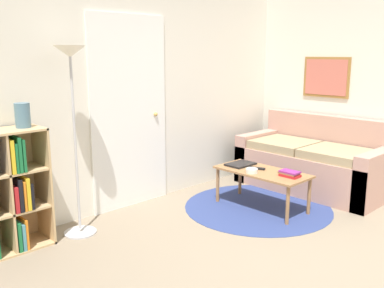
{
  "coord_description": "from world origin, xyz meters",
  "views": [
    {
      "loc": [
        -2.59,
        -1.27,
        1.61
      ],
      "look_at": [
        -0.1,
        1.3,
        0.85
      ],
      "focal_mm": 40.0,
      "sensor_mm": 36.0,
      "label": 1
    }
  ],
  "objects_px": {
    "couch": "(315,164)",
    "bowl": "(252,171)",
    "coffee_table": "(262,175)",
    "vase_on_shelf": "(23,115)",
    "floor_lamp": "(72,86)",
    "laptop": "(241,164)"
  },
  "relations": [
    {
      "from": "couch",
      "to": "bowl",
      "type": "height_order",
      "value": "couch"
    },
    {
      "from": "floor_lamp",
      "to": "bowl",
      "type": "distance_m",
      "value": 1.96
    },
    {
      "from": "laptop",
      "to": "bowl",
      "type": "xyz_separation_m",
      "value": [
        -0.16,
        -0.28,
        0.01
      ]
    },
    {
      "from": "coffee_table",
      "to": "vase_on_shelf",
      "type": "distance_m",
      "value": 2.4
    },
    {
      "from": "couch",
      "to": "bowl",
      "type": "distance_m",
      "value": 1.18
    },
    {
      "from": "floor_lamp",
      "to": "bowl",
      "type": "height_order",
      "value": "floor_lamp"
    },
    {
      "from": "couch",
      "to": "vase_on_shelf",
      "type": "bearing_deg",
      "value": 164.38
    },
    {
      "from": "couch",
      "to": "bowl",
      "type": "relative_size",
      "value": 13.94
    },
    {
      "from": "coffee_table",
      "to": "vase_on_shelf",
      "type": "xyz_separation_m",
      "value": [
        -2.12,
        0.86,
        0.75
      ]
    },
    {
      "from": "floor_lamp",
      "to": "laptop",
      "type": "height_order",
      "value": "floor_lamp"
    },
    {
      "from": "floor_lamp",
      "to": "couch",
      "type": "bearing_deg",
      "value": -15.67
    },
    {
      "from": "laptop",
      "to": "couch",
      "type": "bearing_deg",
      "value": -17.94
    },
    {
      "from": "couch",
      "to": "laptop",
      "type": "relative_size",
      "value": 5.48
    },
    {
      "from": "bowl",
      "to": "floor_lamp",
      "type": "bearing_deg",
      "value": 155.42
    },
    {
      "from": "floor_lamp",
      "to": "couch",
      "type": "relative_size",
      "value": 0.98
    },
    {
      "from": "couch",
      "to": "vase_on_shelf",
      "type": "distance_m",
      "value": 3.37
    },
    {
      "from": "bowl",
      "to": "vase_on_shelf",
      "type": "height_order",
      "value": "vase_on_shelf"
    },
    {
      "from": "coffee_table",
      "to": "laptop",
      "type": "bearing_deg",
      "value": 86.61
    },
    {
      "from": "floor_lamp",
      "to": "coffee_table",
      "type": "xyz_separation_m",
      "value": [
        1.72,
        -0.75,
        -0.98
      ]
    },
    {
      "from": "laptop",
      "to": "bowl",
      "type": "height_order",
      "value": "bowl"
    },
    {
      "from": "couch",
      "to": "coffee_table",
      "type": "xyz_separation_m",
      "value": [
        -1.03,
        0.02,
        0.06
      ]
    },
    {
      "from": "couch",
      "to": "vase_on_shelf",
      "type": "relative_size",
      "value": 8.45
    }
  ]
}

